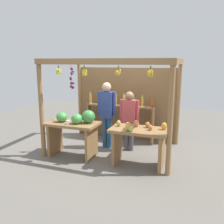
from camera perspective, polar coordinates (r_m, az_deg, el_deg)
name	(u,v)px	position (r m, az deg, el deg)	size (l,w,h in m)	color
ground_plane	(115,149)	(5.98, 0.61, -9.00)	(12.00, 12.00, 0.00)	slate
market_stall	(120,95)	(6.03, 1.85, 4.00)	(2.93, 1.98, 2.21)	olive
fruit_counter_left	(75,127)	(5.44, -9.00, -3.64)	(1.18, 0.64, 1.09)	olive
fruit_counter_right	(139,139)	(4.95, 6.48, -6.40)	(1.18, 0.64, 0.95)	olive
bottle_shelf_unit	(120,112)	(6.42, 1.84, -0.05)	(1.88, 0.22, 1.36)	olive
vendor_man	(107,109)	(5.86, -1.27, 0.71)	(0.48, 0.22, 1.65)	#295479
vendor_woman	(129,116)	(5.71, 4.16, -1.01)	(0.48, 0.20, 1.46)	#4E4C54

